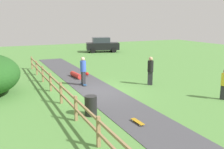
% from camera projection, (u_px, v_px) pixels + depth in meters
% --- Properties ---
extents(ground_plane, '(60.00, 60.00, 0.00)m').
position_uv_depth(ground_plane, '(99.00, 91.00, 15.68)').
color(ground_plane, '#568E42').
extents(asphalt_path, '(2.40, 28.00, 0.02)m').
position_uv_depth(asphalt_path, '(99.00, 91.00, 15.68)').
color(asphalt_path, '#47474C').
rests_on(asphalt_path, ground_plane).
extents(wooden_fence, '(0.12, 18.12, 1.10)m').
position_uv_depth(wooden_fence, '(55.00, 85.00, 14.48)').
color(wooden_fence, '#997A51').
rests_on(wooden_fence, ground_plane).
extents(trash_bin, '(0.56, 0.56, 0.90)m').
position_uv_depth(trash_bin, '(91.00, 106.00, 11.73)').
color(trash_bin, black).
rests_on(trash_bin, ground_plane).
extents(skater_riding, '(0.38, 0.80, 1.86)m').
position_uv_depth(skater_riding, '(83.00, 69.00, 16.87)').
color(skater_riding, '#265999').
rests_on(skater_riding, asphalt_path).
extents(skater_fallen, '(1.27, 1.57, 0.36)m').
position_uv_depth(skater_fallen, '(77.00, 75.00, 19.30)').
color(skater_fallen, red).
rests_on(skater_fallen, asphalt_path).
extents(skateboard_loose, '(0.23, 0.81, 0.08)m').
position_uv_depth(skateboard_loose, '(138.00, 122.00, 10.85)').
color(skateboard_loose, '#BF8C19').
rests_on(skateboard_loose, asphalt_path).
extents(bystander_yellow, '(0.53, 0.53, 1.68)m').
position_uv_depth(bystander_yellow, '(224.00, 83.00, 13.93)').
color(bystander_yellow, '#2D2D33').
rests_on(bystander_yellow, ground_plane).
extents(bystander_black, '(0.53, 0.53, 1.88)m').
position_uv_depth(bystander_black, '(150.00, 69.00, 17.01)').
color(bystander_black, '#2D2D33').
rests_on(bystander_black, ground_plane).
extents(parked_car_black, '(4.50, 2.79, 1.92)m').
position_uv_depth(parked_car_black, '(102.00, 45.00, 33.98)').
color(parked_car_black, black).
rests_on(parked_car_black, ground_plane).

